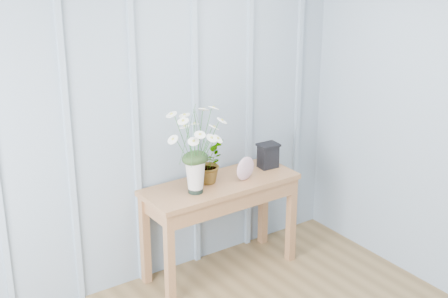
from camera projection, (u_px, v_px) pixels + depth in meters
room_shell at (208, 62)px, 3.41m from camera, size 4.00×4.50×2.50m
sideboard at (220, 196)px, 5.15m from camera, size 1.20×0.45×0.75m
daisy_vase at (195, 136)px, 4.79m from camera, size 0.48×0.37×0.68m
spider_plant at (206, 163)px, 5.07m from camera, size 0.36×0.36×0.31m
felt_disc_vessel at (245, 168)px, 5.12m from camera, size 0.19×0.09×0.18m
carved_box at (268, 155)px, 5.35m from camera, size 0.17×0.14×0.20m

